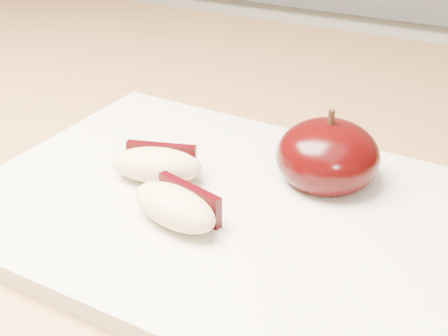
% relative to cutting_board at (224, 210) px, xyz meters
% --- Properties ---
extents(back_cabinet, '(2.40, 0.62, 0.94)m').
position_rel_cutting_board_xyz_m(back_cabinet, '(0.05, 0.81, -0.44)').
color(back_cabinet, silver).
rests_on(back_cabinet, ground).
extents(cutting_board, '(0.33, 0.25, 0.01)m').
position_rel_cutting_board_xyz_m(cutting_board, '(0.00, 0.00, 0.00)').
color(cutting_board, beige).
rests_on(cutting_board, island_counter).
extents(apple_half, '(0.08, 0.08, 0.06)m').
position_rel_cutting_board_xyz_m(apple_half, '(0.05, 0.06, 0.02)').
color(apple_half, black).
rests_on(apple_half, cutting_board).
extents(apple_wedge_a, '(0.07, 0.05, 0.02)m').
position_rel_cutting_board_xyz_m(apple_wedge_a, '(-0.05, 0.01, 0.02)').
color(apple_wedge_a, beige).
rests_on(apple_wedge_a, cutting_board).
extents(apple_wedge_b, '(0.07, 0.05, 0.02)m').
position_rel_cutting_board_xyz_m(apple_wedge_b, '(-0.02, -0.03, 0.02)').
color(apple_wedge_b, beige).
rests_on(apple_wedge_b, cutting_board).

